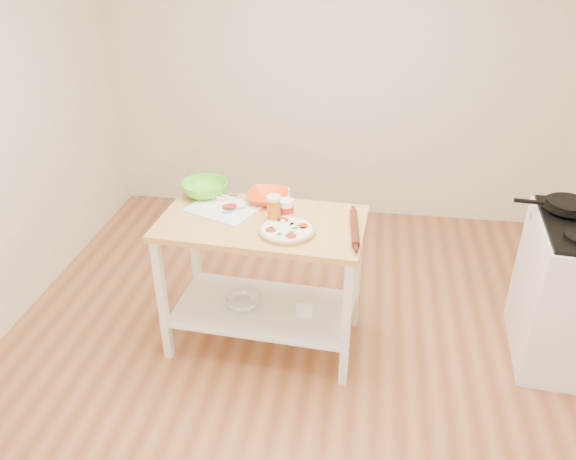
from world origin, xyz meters
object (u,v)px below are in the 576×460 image
(pizza, at_px, (287,230))
(rolling_pin, at_px, (355,228))
(green_bowl, at_px, (205,189))
(shelf_bin, at_px, (306,306))
(spatula, at_px, (233,210))
(skillet, at_px, (567,205))
(yogurt_tub, at_px, (286,208))
(prep_island, at_px, (263,256))
(knife, at_px, (211,194))
(orange_bowl, at_px, (269,197))
(beer_pint, at_px, (274,209))
(shelf_glass_bowl, at_px, (243,301))
(cutting_board, at_px, (223,208))

(pizza, bearing_deg, rolling_pin, 9.59)
(green_bowl, bearing_deg, shelf_bin, -22.76)
(spatula, bearing_deg, green_bowl, 115.66)
(skillet, height_order, yogurt_tub, yogurt_tub)
(green_bowl, height_order, shelf_bin, green_bowl)
(prep_island, distance_m, knife, 0.54)
(knife, distance_m, green_bowl, 0.05)
(spatula, bearing_deg, orange_bowl, 19.73)
(rolling_pin, bearing_deg, pizza, -170.41)
(spatula, distance_m, shelf_bin, 0.76)
(pizza, relative_size, beer_pint, 1.98)
(spatula, xyz_separation_m, beer_pint, (0.27, -0.08, 0.07))
(prep_island, relative_size, green_bowl, 4.27)
(green_bowl, height_order, beer_pint, beer_pint)
(pizza, distance_m, orange_bowl, 0.40)
(pizza, distance_m, shelf_glass_bowl, 0.70)
(beer_pint, bearing_deg, green_bowl, 150.37)
(orange_bowl, bearing_deg, beer_pint, -72.65)
(pizza, height_order, cutting_board, pizza)
(yogurt_tub, relative_size, rolling_pin, 0.51)
(skillet, height_order, green_bowl, green_bowl)
(beer_pint, distance_m, yogurt_tub, 0.10)
(orange_bowl, distance_m, beer_pint, 0.27)
(skillet, distance_m, knife, 2.17)
(green_bowl, distance_m, shelf_glass_bowl, 0.77)
(cutting_board, bearing_deg, orange_bowl, 50.44)
(knife, height_order, beer_pint, beer_pint)
(spatula, bearing_deg, shelf_bin, -33.48)
(shelf_bin, bearing_deg, beer_pint, 177.52)
(green_bowl, xyz_separation_m, rolling_pin, (0.97, -0.33, -0.02))
(prep_island, xyz_separation_m, shelf_glass_bowl, (-0.14, -0.00, -0.36))
(pizza, xyz_separation_m, rolling_pin, (0.38, 0.06, 0.01))
(spatula, relative_size, green_bowl, 0.47)
(prep_island, height_order, beer_pint, beer_pint)
(beer_pint, bearing_deg, rolling_pin, -5.77)
(green_bowl, bearing_deg, skillet, 1.15)
(prep_island, height_order, shelf_glass_bowl, prep_island)
(orange_bowl, xyz_separation_m, green_bowl, (-0.42, 0.03, 0.01))
(yogurt_tub, height_order, shelf_glass_bowl, yogurt_tub)
(cutting_board, bearing_deg, beer_pint, 3.82)
(prep_island, height_order, orange_bowl, orange_bowl)
(skillet, relative_size, orange_bowl, 1.69)
(rolling_pin, relative_size, shelf_glass_bowl, 1.73)
(skillet, relative_size, spatula, 3.27)
(rolling_pin, bearing_deg, cutting_board, 168.87)
(pizza, height_order, knife, pizza)
(prep_island, height_order, knife, knife)
(spatula, height_order, rolling_pin, rolling_pin)
(shelf_bin, bearing_deg, rolling_pin, -8.11)
(shelf_bin, bearing_deg, prep_island, 177.70)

